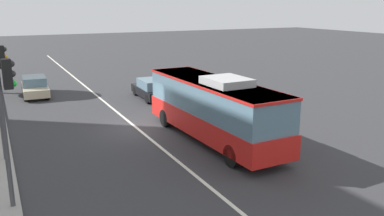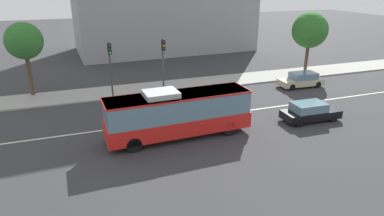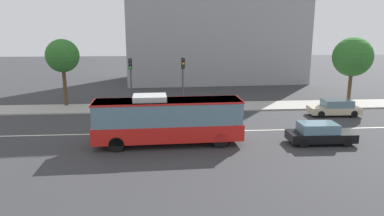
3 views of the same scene
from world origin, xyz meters
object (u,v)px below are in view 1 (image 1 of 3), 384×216
traffic_light_near_corner (7,108)px  sedan_beige (35,86)px  sedan_black (152,89)px  transit_bus (213,106)px  traffic_light_mid_block (1,83)px

traffic_light_near_corner → sedan_beige: bearing=79.8°
traffic_light_near_corner → sedan_black: bearing=50.8°
sedan_black → traffic_light_near_corner: bearing=145.1°
sedan_black → sedan_beige: 9.11m
sedan_beige → traffic_light_near_corner: bearing=-5.3°
transit_bus → traffic_light_mid_block: bearing=78.7°
sedan_beige → traffic_light_mid_block: traffic_light_mid_block is taller
transit_bus → sedan_beige: (15.32, 7.03, -1.09)m
traffic_light_mid_block → transit_bus: bearing=-14.0°
traffic_light_near_corner → traffic_light_mid_block: 4.83m
traffic_light_mid_block → sedan_black: bearing=36.4°
transit_bus → traffic_light_mid_block: (1.56, 9.53, 1.75)m
sedan_black → sedan_beige: (4.89, 7.68, 0.00)m
sedan_beige → traffic_light_mid_block: size_ratio=0.88×
transit_bus → sedan_beige: transit_bus is taller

